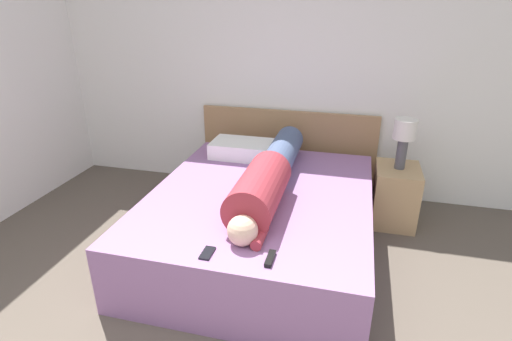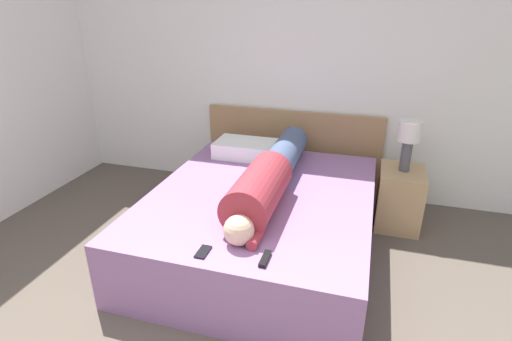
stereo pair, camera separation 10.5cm
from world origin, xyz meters
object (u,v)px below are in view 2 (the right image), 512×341
(nightstand, at_px, (399,198))
(pillow_near_headboard, at_px, (248,149))
(person_lying, at_px, (270,176))
(cell_phone, at_px, (203,252))
(bed, at_px, (261,220))
(table_lamp, at_px, (409,137))
(tv_remote, at_px, (265,259))

(nightstand, relative_size, pillow_near_headboard, 0.86)
(person_lying, height_order, cell_phone, person_lying)
(bed, height_order, table_lamp, table_lamp)
(cell_phone, bearing_deg, nightstand, 53.00)
(bed, relative_size, tv_remote, 13.48)
(pillow_near_headboard, xyz_separation_m, tv_remote, (0.60, -1.55, -0.06))
(table_lamp, distance_m, person_lying, 1.24)
(tv_remote, height_order, cell_phone, tv_remote)
(person_lying, bearing_deg, nightstand, 34.30)
(nightstand, bearing_deg, bed, -146.65)
(pillow_near_headboard, bearing_deg, table_lamp, -0.43)
(pillow_near_headboard, bearing_deg, cell_phone, -81.98)
(nightstand, distance_m, table_lamp, 0.56)
(bed, distance_m, table_lamp, 1.41)
(table_lamp, relative_size, cell_phone, 3.39)
(table_lamp, xyz_separation_m, cell_phone, (-1.18, -1.57, -0.32))
(nightstand, xyz_separation_m, tv_remote, (-0.81, -1.54, 0.25))
(table_lamp, relative_size, tv_remote, 2.94)
(bed, distance_m, nightstand, 1.28)
(bed, relative_size, pillow_near_headboard, 3.31)
(nightstand, distance_m, cell_phone, 1.98)
(bed, bearing_deg, nightstand, 33.35)
(pillow_near_headboard, distance_m, cell_phone, 1.60)
(table_lamp, distance_m, tv_remote, 1.77)
(person_lying, height_order, tv_remote, person_lying)
(pillow_near_headboard, distance_m, tv_remote, 1.66)
(bed, xyz_separation_m, nightstand, (1.07, 0.70, 0.01))
(bed, relative_size, nightstand, 3.83)
(nightstand, height_order, table_lamp, table_lamp)
(bed, relative_size, cell_phone, 15.56)
(bed, distance_m, cell_phone, 0.91)
(bed, relative_size, table_lamp, 4.59)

